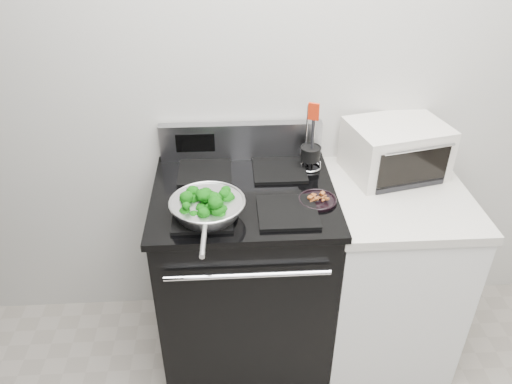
{
  "coord_description": "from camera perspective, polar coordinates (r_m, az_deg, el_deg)",
  "views": [
    {
      "loc": [
        -0.36,
        -0.39,
        2.11
      ],
      "look_at": [
        -0.25,
        1.36,
        0.98
      ],
      "focal_mm": 35.0,
      "sensor_mm": 36.0,
      "label": 1
    }
  ],
  "objects": [
    {
      "name": "gas_range",
      "position": [
        2.43,
        -1.27,
        -9.16
      ],
      "size": [
        0.79,
        0.69,
        1.13
      ],
      "color": "black",
      "rests_on": "floor"
    },
    {
      "name": "broccoli_pile",
      "position": [
        1.96,
        -5.59,
        -1.25
      ],
      "size": [
        0.24,
        0.24,
        0.08
      ],
      "primitive_type": null,
      "color": "black",
      "rests_on": "skillet"
    },
    {
      "name": "back_wall",
      "position": [
        2.3,
        5.8,
        13.33
      ],
      "size": [
        4.0,
        0.02,
        2.7
      ],
      "primitive_type": "cube",
      "color": "beige",
      "rests_on": "ground"
    },
    {
      "name": "utensil_holder",
      "position": [
        2.3,
        6.22,
        4.06
      ],
      "size": [
        0.11,
        0.11,
        0.33
      ],
      "rotation": [
        0.0,
        0.0,
        -0.42
      ],
      "color": "silver",
      "rests_on": "gas_range"
    },
    {
      "name": "toaster_oven",
      "position": [
        2.37,
        15.63,
        4.75
      ],
      "size": [
        0.48,
        0.4,
        0.24
      ],
      "rotation": [
        0.0,
        0.0,
        0.23
      ],
      "color": "silver",
      "rests_on": "counter"
    },
    {
      "name": "skillet",
      "position": [
        1.97,
        -5.57,
        -1.73
      ],
      "size": [
        0.3,
        0.48,
        0.07
      ],
      "rotation": [
        0.0,
        0.0,
        -0.03
      ],
      "color": "silver",
      "rests_on": "gas_range"
    },
    {
      "name": "counter",
      "position": [
        2.55,
        14.49,
        -8.75
      ],
      "size": [
        0.62,
        0.68,
        0.92
      ],
      "color": "white",
      "rests_on": "floor"
    },
    {
      "name": "bacon_plate",
      "position": [
        2.09,
        7.05,
        -0.7
      ],
      "size": [
        0.16,
        0.16,
        0.04
      ],
      "rotation": [
        0.0,
        0.0,
        -0.38
      ],
      "color": "black",
      "rests_on": "gas_range"
    }
  ]
}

